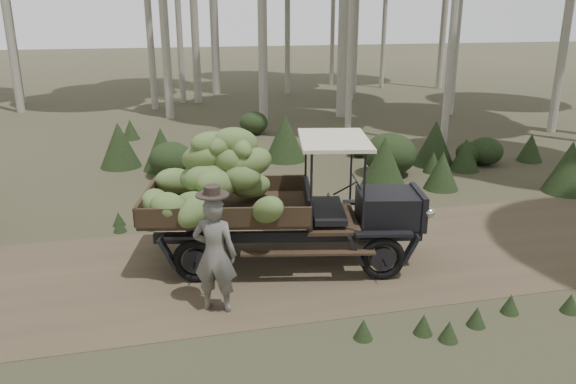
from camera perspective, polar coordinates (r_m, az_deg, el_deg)
The scene contains 5 objects.
ground at distance 9.78m, azimuth -8.18°, elevation -8.03°, with size 120.00×120.00×0.00m, color #473D2B.
dirt_track at distance 9.78m, azimuth -8.18°, elevation -8.01°, with size 70.00×4.00×0.01m, color brown.
banana_truck at distance 9.55m, azimuth -4.11°, elevation 0.61°, with size 5.06×2.86×2.49m.
farmer at distance 8.24m, azimuth -7.44°, elevation -6.16°, with size 0.76×0.65×1.93m.
undergrowth at distance 10.39m, azimuth 1.09°, elevation -2.91°, with size 24.11×21.85×1.37m.
Camera 1 is at (-0.70, -8.77, 4.28)m, focal length 35.00 mm.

